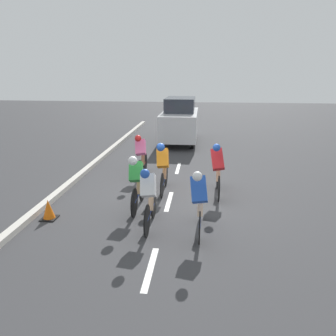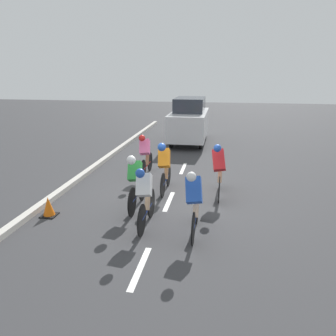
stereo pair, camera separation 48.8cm
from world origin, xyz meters
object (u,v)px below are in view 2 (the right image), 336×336
Objects in this scene: cyclist_pink at (145,154)px; support_car at (189,121)px; cyclist_blue at (194,201)px; traffic_cone at (49,207)px; cyclist_orange at (165,166)px; cyclist_red at (219,169)px; cyclist_white at (145,196)px; cyclist_green at (136,181)px.

cyclist_pink is 0.41× the size of support_car.
traffic_cone is at bearing -5.57° from cyclist_blue.
cyclist_pink is 5.74m from support_car.
support_car is (-0.88, -5.66, 0.33)m from cyclist_pink.
cyclist_blue is (-1.08, 2.47, -0.03)m from cyclist_orange.
cyclist_orange is 1.00× the size of cyclist_pink.
support_car is (1.59, -7.22, 0.29)m from cyclist_red.
cyclist_pink is 3.95m from traffic_cone.
cyclist_blue is 9.66m from support_car.
cyclist_red is at bearing -125.89° from cyclist_white.
cyclist_green is at bearing -35.72° from cyclist_blue.
cyclist_red is 1.05× the size of cyclist_pink.
support_car is (-0.46, -8.46, 0.32)m from cyclist_green.
cyclist_green is 2.82m from cyclist_pink.
cyclist_orange reaches higher than cyclist_blue.
cyclist_orange is at bearing -3.58° from cyclist_red.
cyclist_orange is 0.41× the size of support_car.
cyclist_white is 1.00× the size of cyclist_pink.
support_car is at bearing -93.15° from cyclist_green.
cyclist_red reaches higher than cyclist_blue.
cyclist_blue is at bearing 170.94° from cyclist_white.
cyclist_pink is at bearing -57.96° from cyclist_orange.
traffic_cone is at bearing 66.10° from cyclist_pink.
support_car is at bearing -83.35° from cyclist_blue.
cyclist_orange is 1.00× the size of cyclist_blue.
cyclist_white is 2.29m from cyclist_orange.
cyclist_red is 2.92m from cyclist_pink.
cyclist_pink reaches higher than traffic_cone.
cyclist_blue reaches higher than traffic_cone.
cyclist_orange is 1.73m from cyclist_pink.
cyclist_pink is (0.88, -3.76, 0.01)m from cyclist_white.
cyclist_orange is at bearing 122.04° from cyclist_pink.
traffic_cone is (2.50, 2.12, -0.56)m from cyclist_orange.
cyclist_pink is (2.00, -3.93, -0.01)m from cyclist_blue.
cyclist_green is at bearing -63.95° from cyclist_white.
cyclist_green is 8.47m from support_car.
support_car is (0.00, -9.42, 0.34)m from cyclist_white.
support_car is 8.35× the size of traffic_cone.
cyclist_pink is at bearing 81.18° from support_car.
traffic_cone is at bearing -3.98° from cyclist_white.
traffic_cone is (1.59, 3.58, -0.52)m from cyclist_pink.
cyclist_pink is at bearing -76.77° from cyclist_white.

